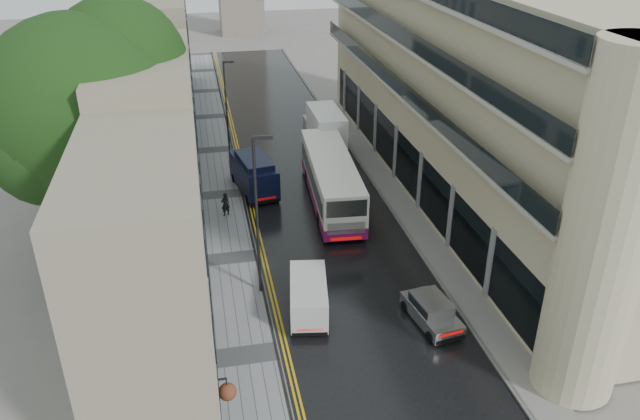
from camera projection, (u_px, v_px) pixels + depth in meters
name	position (u px, v px, depth m)	size (l,w,h in m)	color
road	(309.00, 188.00, 42.83)	(9.00, 85.00, 0.02)	black
left_sidewalk	(223.00, 195.00, 41.76)	(2.70, 85.00, 0.12)	gray
right_sidewalk	(384.00, 181.00, 43.78)	(1.80, 85.00, 0.12)	slate
old_shop_row	(158.00, 101.00, 40.59)	(4.50, 56.00, 12.00)	gray
modern_block	(469.00, 86.00, 40.19)	(8.00, 40.00, 14.00)	#C1B290
tree_near	(88.00, 146.00, 30.89)	(10.56, 10.56, 13.89)	black
tree_far	(118.00, 88.00, 42.61)	(9.24, 9.24, 12.46)	black
cream_bus	(320.00, 203.00, 37.23)	(2.58, 11.34, 3.09)	white
white_lorry	(316.00, 140.00, 45.96)	(2.12, 7.07, 3.71)	white
silver_hatchback	(431.00, 330.00, 27.91)	(1.55, 3.55, 1.33)	#A8A8AC
white_van	(292.00, 315.00, 28.45)	(1.72, 4.01, 1.81)	beige
navy_van	(247.00, 185.00, 40.07)	(2.06, 5.16, 2.63)	black
pedestrian	(225.00, 204.00, 38.66)	(0.56, 0.37, 1.54)	black
lamp_post_near	(257.00, 218.00, 29.77)	(0.93, 0.21, 8.27)	black
lamp_post_far	(227.00, 109.00, 46.61)	(0.80, 0.18, 7.13)	black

